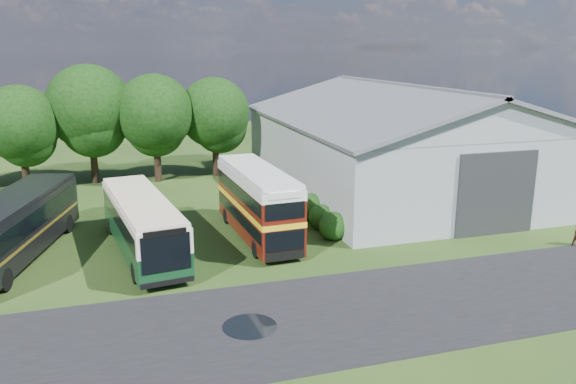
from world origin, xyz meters
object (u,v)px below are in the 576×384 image
object	(u,v)px
storage_shed	(400,136)
bus_dark_single	(14,226)
bus_green_single	(142,224)
bus_maroon_double	(257,203)

from	to	relation	value
storage_shed	bus_dark_single	distance (m)	27.79
storage_shed	bus_green_single	distance (m)	22.20
bus_green_single	bus_maroon_double	distance (m)	6.61
storage_shed	bus_maroon_double	world-z (taller)	storage_shed
bus_dark_single	storage_shed	bearing A→B (deg)	31.53
storage_shed	bus_dark_single	size ratio (longest dim) A/B	2.03
storage_shed	bus_green_single	xyz separation A→B (m)	(-20.08, -9.13, -2.52)
storage_shed	bus_green_single	bearing A→B (deg)	-155.55
storage_shed	bus_maroon_double	xyz separation A→B (m)	(-13.52, -8.39, -2.11)
bus_green_single	storage_shed	bearing A→B (deg)	16.49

